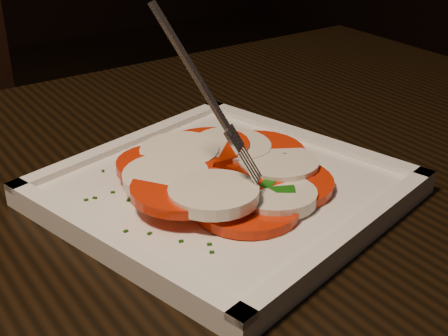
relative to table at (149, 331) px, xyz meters
name	(u,v)px	position (x,y,z in m)	size (l,w,h in m)	color
table	(149,331)	(0.00, 0.00, 0.00)	(1.20, 0.81, 0.75)	black
plate	(224,191)	(0.09, 0.01, 0.11)	(0.26, 0.26, 0.01)	white
caprese_salad	(224,172)	(0.09, 0.01, 0.12)	(0.20, 0.20, 0.03)	red
fork	(193,93)	(0.05, 0.00, 0.21)	(0.03, 0.09, 0.14)	white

